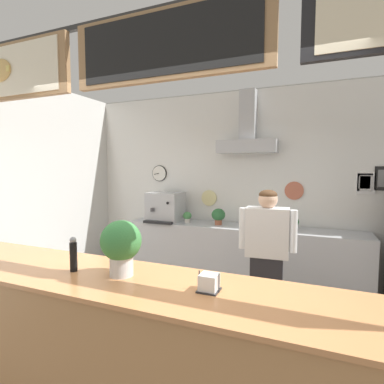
{
  "coord_description": "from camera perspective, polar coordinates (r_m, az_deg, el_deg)",
  "views": [
    {
      "loc": [
        1.01,
        -2.13,
        1.8
      ],
      "look_at": [
        -0.22,
        0.82,
        1.54
      ],
      "focal_mm": 28.16,
      "sensor_mm": 36.0,
      "label": 1
    }
  ],
  "objects": [
    {
      "name": "shop_worker",
      "position": [
        3.37,
        13.98,
        -12.01
      ],
      "size": [
        0.6,
        0.25,
        1.57
      ],
      "rotation": [
        0.0,
        0.0,
        3.21
      ],
      "color": "#232328",
      "rests_on": "ground_plane"
    },
    {
      "name": "potted_sage",
      "position": [
        4.63,
        18.7,
        -5.54
      ],
      "size": [
        0.15,
        0.15,
        0.19
      ],
      "color": "beige",
      "rests_on": "back_prep_counter"
    },
    {
      "name": "napkin_holder",
      "position": [
        1.94,
        3.23,
        -16.88
      ],
      "size": [
        0.14,
        0.13,
        0.12
      ],
      "color": "#262628",
      "rests_on": "service_counter"
    },
    {
      "name": "basil_vase",
      "position": [
        2.2,
        -13.28,
        -9.8
      ],
      "size": [
        0.29,
        0.29,
        0.39
      ],
      "color": "silver",
      "rests_on": "service_counter"
    },
    {
      "name": "potted_basil",
      "position": [
        4.95,
        -0.91,
        -4.67
      ],
      "size": [
        0.14,
        0.14,
        0.18
      ],
      "color": "beige",
      "rests_on": "back_prep_counter"
    },
    {
      "name": "back_wall_assembly",
      "position": [
        4.84,
        10.52,
        2.44
      ],
      "size": [
        5.75,
        3.09,
        3.05
      ],
      "color": "#9E9E99",
      "rests_on": "ground_plane"
    },
    {
      "name": "pepper_grinder",
      "position": [
        2.41,
        -21.54,
        -10.91
      ],
      "size": [
        0.05,
        0.05,
        0.26
      ],
      "color": "black",
      "rests_on": "service_counter"
    },
    {
      "name": "service_counter",
      "position": [
        2.34,
        -7.97,
        -28.52
      ],
      "size": [
        4.41,
        0.74,
        1.04
      ],
      "color": "#B77F4C",
      "rests_on": "ground_plane"
    },
    {
      "name": "espresso_machine",
      "position": [
        5.11,
        -5.05,
        -2.84
      ],
      "size": [
        0.55,
        0.55,
        0.48
      ],
      "color": "#B7BABF",
      "rests_on": "back_prep_counter"
    },
    {
      "name": "potted_rosemary",
      "position": [
        4.78,
        5.03,
        -4.45
      ],
      "size": [
        0.22,
        0.22,
        0.26
      ],
      "color": "#9E563D",
      "rests_on": "back_prep_counter"
    },
    {
      "name": "back_prep_counter",
      "position": [
        4.84,
        8.87,
        -11.74
      ],
      "size": [
        3.65,
        0.6,
        0.9
      ],
      "color": "#B7BABF",
      "rests_on": "ground_plane"
    }
  ]
}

